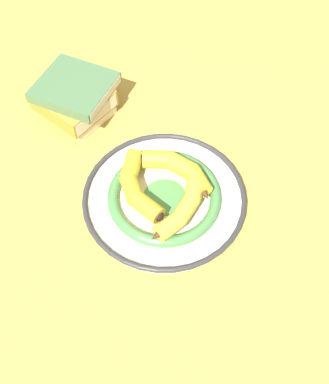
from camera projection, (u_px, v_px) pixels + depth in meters
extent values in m
plane|color=gold|center=(155.00, 212.00, 0.95)|extent=(2.80, 2.80, 0.00)
cylinder|color=beige|center=(164.00, 199.00, 0.95)|extent=(0.34, 0.34, 0.02)
torus|color=#4C894C|center=(164.00, 196.00, 0.94)|extent=(0.24, 0.24, 0.02)
cylinder|color=#4C894C|center=(164.00, 197.00, 0.95)|extent=(0.09, 0.09, 0.00)
torus|color=#333338|center=(164.00, 197.00, 0.95)|extent=(0.35, 0.35, 0.01)
cylinder|color=yellow|center=(198.00, 182.00, 0.93)|extent=(0.07, 0.07, 0.04)
cylinder|color=yellow|center=(181.00, 166.00, 0.95)|extent=(0.06, 0.05, 0.04)
cylinder|color=yellow|center=(156.00, 159.00, 0.96)|extent=(0.07, 0.06, 0.04)
sphere|color=yellow|center=(192.00, 172.00, 0.94)|extent=(0.04, 0.04, 0.04)
sphere|color=yellow|center=(169.00, 160.00, 0.96)|extent=(0.04, 0.04, 0.04)
cone|color=#472D19|center=(204.00, 192.00, 0.91)|extent=(0.05, 0.05, 0.03)
sphere|color=black|center=(143.00, 159.00, 0.96)|extent=(0.02, 0.02, 0.02)
cylinder|color=gold|center=(132.00, 165.00, 0.95)|extent=(0.05, 0.07, 0.04)
cylinder|color=gold|center=(133.00, 187.00, 0.92)|extent=(0.07, 0.07, 0.04)
cylinder|color=gold|center=(148.00, 208.00, 0.89)|extent=(0.07, 0.05, 0.04)
sphere|color=gold|center=(129.00, 176.00, 0.94)|extent=(0.04, 0.04, 0.04)
sphere|color=gold|center=(137.00, 199.00, 0.90)|extent=(0.04, 0.04, 0.04)
cone|color=#472D19|center=(135.00, 154.00, 0.97)|extent=(0.04, 0.04, 0.03)
sphere|color=black|center=(159.00, 216.00, 0.88)|extent=(0.02, 0.02, 0.02)
cylinder|color=gold|center=(169.00, 227.00, 0.87)|extent=(0.05, 0.06, 0.04)
cylinder|color=gold|center=(186.00, 209.00, 0.89)|extent=(0.04, 0.06, 0.04)
cylinder|color=gold|center=(194.00, 188.00, 0.92)|extent=(0.05, 0.06, 0.04)
sphere|color=gold|center=(179.00, 219.00, 0.88)|extent=(0.04, 0.04, 0.04)
sphere|color=gold|center=(192.00, 199.00, 0.90)|extent=(0.04, 0.04, 0.04)
cone|color=#472D19|center=(158.00, 235.00, 0.86)|extent=(0.04, 0.04, 0.03)
sphere|color=black|center=(197.00, 178.00, 0.93)|extent=(0.02, 0.02, 0.02)
cube|color=silver|center=(76.00, 108.00, 1.10)|extent=(0.18, 0.15, 0.03)
cube|color=white|center=(77.00, 109.00, 1.10)|extent=(0.17, 0.14, 0.02)
cube|color=#B28933|center=(73.00, 100.00, 1.07)|extent=(0.18, 0.17, 0.04)
cube|color=white|center=(74.00, 101.00, 1.06)|extent=(0.17, 0.16, 0.03)
cube|color=#4C754C|center=(75.00, 87.00, 1.04)|extent=(0.17, 0.16, 0.03)
cube|color=white|center=(76.00, 88.00, 1.04)|extent=(0.17, 0.15, 0.02)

